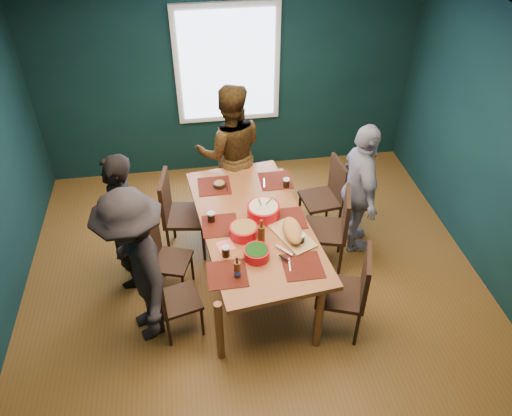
{
  "coord_description": "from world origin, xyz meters",
  "views": [
    {
      "loc": [
        -0.56,
        -3.63,
        4.08
      ],
      "look_at": [
        0.02,
        0.16,
        1.02
      ],
      "focal_mm": 35.0,
      "sensor_mm": 36.0,
      "label": 1
    }
  ],
  "objects": [
    {
      "name": "room",
      "position": [
        0.0,
        0.27,
        1.37
      ],
      "size": [
        5.01,
        5.01,
        2.71
      ],
      "color": "brown",
      "rests_on": "ground"
    },
    {
      "name": "dining_table",
      "position": [
        0.01,
        0.21,
        0.73
      ],
      "size": [
        1.3,
        2.22,
        0.8
      ],
      "rotation": [
        0.0,
        0.0,
        0.12
      ],
      "color": "brown",
      "rests_on": "floor"
    },
    {
      "name": "chair_left_far",
      "position": [
        -0.78,
        0.81,
        0.6
      ],
      "size": [
        0.53,
        0.53,
        1.02
      ],
      "rotation": [
        0.0,
        0.0,
        -0.15
      ],
      "color": "black",
      "rests_on": "floor"
    },
    {
      "name": "chair_left_mid",
      "position": [
        -0.95,
        0.2,
        0.5
      ],
      "size": [
        0.49,
        0.49,
        0.85
      ],
      "rotation": [
        0.0,
        0.0,
        -0.32
      ],
      "color": "black",
      "rests_on": "floor"
    },
    {
      "name": "chair_left_near",
      "position": [
        -0.89,
        -0.39,
        0.5
      ],
      "size": [
        0.47,
        0.47,
        0.85
      ],
      "rotation": [
        0.0,
        0.0,
        0.25
      ],
      "color": "black",
      "rests_on": "floor"
    },
    {
      "name": "chair_right_far",
      "position": [
        1.0,
        0.92,
        0.56
      ],
      "size": [
        0.48,
        0.48,
        0.96
      ],
      "rotation": [
        0.0,
        0.0,
        0.12
      ],
      "color": "black",
      "rests_on": "floor"
    },
    {
      "name": "chair_right_mid",
      "position": [
        0.9,
        0.31,
        0.57
      ],
      "size": [
        0.55,
        0.55,
        0.98
      ],
      "rotation": [
        0.0,
        0.0,
        -0.28
      ],
      "color": "black",
      "rests_on": "floor"
    },
    {
      "name": "chair_right_near",
      "position": [
        0.81,
        -0.61,
        0.58
      ],
      "size": [
        0.58,
        0.58,
        1.0
      ],
      "rotation": [
        0.0,
        0.0,
        -0.34
      ],
      "color": "black",
      "rests_on": "floor"
    },
    {
      "name": "person_far_left",
      "position": [
        -1.33,
        0.42,
        0.79
      ],
      "size": [
        0.4,
        0.59,
        1.58
      ],
      "primitive_type": "imported",
      "rotation": [
        0.0,
        0.0,
        4.68
      ],
      "color": "black",
      "rests_on": "floor"
    },
    {
      "name": "person_back",
      "position": [
        -0.09,
        1.46,
        0.87
      ],
      "size": [
        0.86,
        0.68,
        1.74
      ],
      "primitive_type": "imported",
      "rotation": [
        0.0,
        0.0,
        3.11
      ],
      "color": "black",
      "rests_on": "floor"
    },
    {
      "name": "person_right",
      "position": [
        1.24,
        0.58,
        0.8
      ],
      "size": [
        0.41,
        0.95,
        1.6
      ],
      "primitive_type": "imported",
      "rotation": [
        0.0,
        0.0,
        1.55
      ],
      "color": "white",
      "rests_on": "floor"
    },
    {
      "name": "person_near_left",
      "position": [
        -1.15,
        -0.31,
        0.84
      ],
      "size": [
        0.95,
        1.23,
        1.68
      ],
      "primitive_type": "imported",
      "rotation": [
        0.0,
        0.0,
        5.06
      ],
      "color": "black",
      "rests_on": "floor"
    },
    {
      "name": "bowl_salad",
      "position": [
        -0.13,
        0.03,
        0.86
      ],
      "size": [
        0.28,
        0.28,
        0.12
      ],
      "color": "red",
      "rests_on": "dining_table"
    },
    {
      "name": "bowl_dumpling",
      "position": [
        0.11,
        0.29,
        0.88
      ],
      "size": [
        0.33,
        0.33,
        0.31
      ],
      "color": "red",
      "rests_on": "dining_table"
    },
    {
      "name": "bowl_herbs",
      "position": [
        -0.05,
        -0.3,
        0.86
      ],
      "size": [
        0.25,
        0.25,
        0.11
      ],
      "color": "red",
      "rests_on": "dining_table"
    },
    {
      "name": "cutting_board",
      "position": [
        0.34,
        -0.07,
        0.87
      ],
      "size": [
        0.43,
        0.65,
        0.14
      ],
      "rotation": [
        0.0,
        0.0,
        0.41
      ],
      "color": "tan",
      "rests_on": "dining_table"
    },
    {
      "name": "small_bowl",
      "position": [
        -0.28,
        0.88,
        0.83
      ],
      "size": [
        0.14,
        0.14,
        0.06
      ],
      "color": "black",
      "rests_on": "dining_table"
    },
    {
      "name": "beer_bottle_a",
      "position": [
        -0.25,
        -0.52,
        0.89
      ],
      "size": [
        0.07,
        0.07,
        0.25
      ],
      "color": "#4A230D",
      "rests_on": "dining_table"
    },
    {
      "name": "beer_bottle_b",
      "position": [
        0.03,
        -0.1,
        0.91
      ],
      "size": [
        0.07,
        0.07,
        0.28
      ],
      "color": "#4A230D",
      "rests_on": "dining_table"
    },
    {
      "name": "cola_glass_a",
      "position": [
        -0.33,
        -0.23,
        0.86
      ],
      "size": [
        0.08,
        0.08,
        0.11
      ],
      "color": "black",
      "rests_on": "dining_table"
    },
    {
      "name": "cola_glass_b",
      "position": [
        0.41,
        -0.17,
        0.86
      ],
      "size": [
        0.08,
        0.08,
        0.11
      ],
      "color": "black",
      "rests_on": "dining_table"
    },
    {
      "name": "cola_glass_c",
      "position": [
        0.45,
        0.76,
        0.86
      ],
      "size": [
        0.08,
        0.08,
        0.11
      ],
      "color": "black",
      "rests_on": "dining_table"
    },
    {
      "name": "cola_glass_d",
      "position": [
        -0.42,
        0.29,
        0.86
      ],
      "size": [
        0.08,
        0.08,
        0.11
      ],
      "color": "black",
      "rests_on": "dining_table"
    },
    {
      "name": "napkin_a",
      "position": [
        0.39,
        0.25,
        0.8
      ],
      "size": [
        0.15,
        0.15,
        0.0
      ],
      "primitive_type": "cube",
      "rotation": [
        0.0,
        0.0,
        -0.04
      ],
      "color": "#F4666E",
      "rests_on": "dining_table"
    },
    {
      "name": "napkin_b",
      "position": [
        -0.32,
        -0.1,
        0.81
      ],
      "size": [
        0.19,
        0.19,
        0.0
      ],
      "primitive_type": "cube",
      "rotation": [
        0.0,
        0.0,
        0.25
      ],
      "color": "#F4666E",
      "rests_on": "dining_table"
    },
    {
      "name": "napkin_c",
      "position": [
        0.34,
        -0.53,
        0.81
      ],
      "size": [
        0.2,
        0.2,
        0.0
      ],
      "primitive_type": "cube",
      "rotation": [
        0.0,
        0.0,
        0.36
      ],
      "color": "#F4666E",
      "rests_on": "dining_table"
    }
  ]
}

